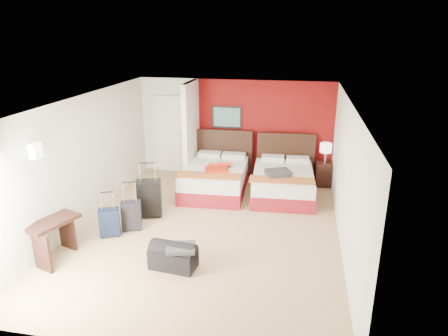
% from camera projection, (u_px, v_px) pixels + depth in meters
% --- Properties ---
extents(ground, '(6.50, 6.50, 0.00)m').
position_uv_depth(ground, '(207.00, 229.00, 7.95)').
color(ground, tan).
rests_on(ground, ground).
extents(room_walls, '(5.02, 6.52, 2.50)m').
position_uv_depth(room_walls, '(160.00, 144.00, 9.11)').
color(room_walls, silver).
rests_on(room_walls, ground).
extents(red_accent_panel, '(3.50, 0.04, 2.50)m').
position_uv_depth(red_accent_panel, '(264.00, 130.00, 10.41)').
color(red_accent_panel, maroon).
rests_on(red_accent_panel, ground).
extents(partition_wall, '(0.12, 1.20, 2.50)m').
position_uv_depth(partition_wall, '(191.00, 132.00, 10.14)').
color(partition_wall, silver).
rests_on(partition_wall, ground).
extents(entry_door, '(0.82, 0.06, 2.05)m').
position_uv_depth(entry_door, '(170.00, 134.00, 10.90)').
color(entry_door, silver).
rests_on(entry_door, ground).
extents(bed_left, '(1.50, 2.08, 0.61)m').
position_uv_depth(bed_left, '(215.00, 179.00, 9.68)').
color(bed_left, white).
rests_on(bed_left, ground).
extents(bed_right, '(1.48, 2.04, 0.59)m').
position_uv_depth(bed_right, '(283.00, 184.00, 9.45)').
color(bed_right, silver).
rests_on(bed_right, ground).
extents(red_suitcase_open, '(0.70, 0.83, 0.09)m').
position_uv_depth(red_suitcase_open, '(218.00, 167.00, 9.46)').
color(red_suitcase_open, '#AA240E').
rests_on(red_suitcase_open, bed_left).
extents(jacket_bundle, '(0.65, 0.59, 0.13)m').
position_uv_depth(jacket_bundle, '(278.00, 173.00, 9.07)').
color(jacket_bundle, '#38383D').
rests_on(jacket_bundle, bed_right).
extents(nightstand, '(0.44, 0.44, 0.58)m').
position_uv_depth(nightstand, '(324.00, 174.00, 10.08)').
color(nightstand, black).
rests_on(nightstand, ground).
extents(table_lamp, '(0.33, 0.33, 0.51)m').
position_uv_depth(table_lamp, '(325.00, 153.00, 9.90)').
color(table_lamp, silver).
rests_on(table_lamp, nightstand).
extents(suitcase_black, '(0.57, 0.44, 0.75)m').
position_uv_depth(suitcase_black, '(149.00, 199.00, 8.37)').
color(suitcase_black, black).
rests_on(suitcase_black, ground).
extents(suitcase_charcoal, '(0.43, 0.34, 0.55)m').
position_uv_depth(suitcase_charcoal, '(132.00, 217.00, 7.84)').
color(suitcase_charcoal, black).
rests_on(suitcase_charcoal, ground).
extents(suitcase_navy, '(0.43, 0.36, 0.52)m').
position_uv_depth(suitcase_navy, '(110.00, 223.00, 7.60)').
color(suitcase_navy, black).
rests_on(suitcase_navy, ground).
extents(duffel_bag, '(0.78, 0.48, 0.38)m').
position_uv_depth(duffel_bag, '(173.00, 257.00, 6.61)').
color(duffel_bag, black).
rests_on(duffel_bag, ground).
extents(jacket_draped, '(0.52, 0.47, 0.06)m').
position_uv_depth(jacket_draped, '(181.00, 248.00, 6.47)').
color(jacket_draped, '#323337').
rests_on(jacket_draped, duffel_bag).
extents(desk, '(0.69, 0.95, 0.72)m').
position_uv_depth(desk, '(55.00, 240.00, 6.81)').
color(desk, black).
rests_on(desk, ground).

